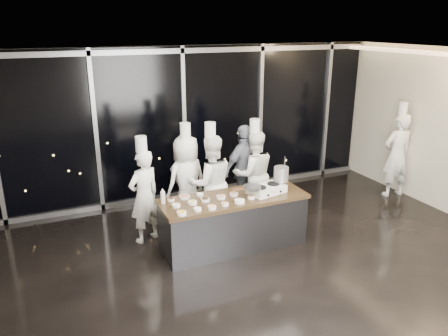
{
  "coord_description": "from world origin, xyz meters",
  "views": [
    {
      "loc": [
        -2.8,
        -5.15,
        3.64
      ],
      "look_at": [
        -0.04,
        1.2,
        1.32
      ],
      "focal_mm": 35.0,
      "sensor_mm": 36.0,
      "label": 1
    }
  ],
  "objects_px": {
    "chef_left": "(187,180)",
    "chef_side": "(397,154)",
    "demo_counter": "(233,222)",
    "chef_far_left": "(144,195)",
    "stove": "(267,189)",
    "chef_right": "(254,174)",
    "frying_pan": "(252,188)",
    "guest": "(245,169)",
    "stock_pot": "(281,174)",
    "chef_center": "(211,182)"
  },
  "relations": [
    {
      "from": "chef_left",
      "to": "chef_side",
      "type": "height_order",
      "value": "chef_side"
    },
    {
      "from": "demo_counter",
      "to": "stove",
      "type": "relative_size",
      "value": 3.62
    },
    {
      "from": "stove",
      "to": "chef_side",
      "type": "bearing_deg",
      "value": -1.39
    },
    {
      "from": "stock_pot",
      "to": "chef_center",
      "type": "relative_size",
      "value": 0.13
    },
    {
      "from": "chef_far_left",
      "to": "chef_right",
      "type": "height_order",
      "value": "chef_right"
    },
    {
      "from": "demo_counter",
      "to": "chef_side",
      "type": "height_order",
      "value": "chef_side"
    },
    {
      "from": "chef_far_left",
      "to": "chef_side",
      "type": "xyz_separation_m",
      "value": [
        5.5,
        -0.09,
        0.09
      ]
    },
    {
      "from": "frying_pan",
      "to": "chef_right",
      "type": "relative_size",
      "value": 0.28
    },
    {
      "from": "demo_counter",
      "to": "frying_pan",
      "type": "height_order",
      "value": "frying_pan"
    },
    {
      "from": "frying_pan",
      "to": "guest",
      "type": "bearing_deg",
      "value": 54.39
    },
    {
      "from": "stock_pot",
      "to": "chef_center",
      "type": "bearing_deg",
      "value": 141.88
    },
    {
      "from": "demo_counter",
      "to": "chef_left",
      "type": "bearing_deg",
      "value": 110.55
    },
    {
      "from": "frying_pan",
      "to": "chef_left",
      "type": "height_order",
      "value": "chef_left"
    },
    {
      "from": "chef_far_left",
      "to": "chef_side",
      "type": "bearing_deg",
      "value": 155.22
    },
    {
      "from": "chef_left",
      "to": "chef_side",
      "type": "xyz_separation_m",
      "value": [
        4.63,
        -0.43,
        0.06
      ]
    },
    {
      "from": "chef_left",
      "to": "chef_side",
      "type": "distance_m",
      "value": 4.65
    },
    {
      "from": "stove",
      "to": "chef_center",
      "type": "xyz_separation_m",
      "value": [
        -0.68,
        0.85,
        -0.07
      ]
    },
    {
      "from": "chef_side",
      "to": "chef_right",
      "type": "bearing_deg",
      "value": -0.78
    },
    {
      "from": "chef_far_left",
      "to": "chef_side",
      "type": "relative_size",
      "value": 0.91
    },
    {
      "from": "frying_pan",
      "to": "stove",
      "type": "bearing_deg",
      "value": -1.54
    },
    {
      "from": "chef_left",
      "to": "stock_pot",
      "type": "bearing_deg",
      "value": 121.62
    },
    {
      "from": "frying_pan",
      "to": "guest",
      "type": "relative_size",
      "value": 0.31
    },
    {
      "from": "frying_pan",
      "to": "demo_counter",
      "type": "bearing_deg",
      "value": 144.42
    },
    {
      "from": "guest",
      "to": "chef_right",
      "type": "height_order",
      "value": "chef_right"
    },
    {
      "from": "stock_pot",
      "to": "chef_center",
      "type": "distance_m",
      "value": 1.29
    },
    {
      "from": "chef_far_left",
      "to": "chef_right",
      "type": "distance_m",
      "value": 2.21
    },
    {
      "from": "frying_pan",
      "to": "chef_far_left",
      "type": "bearing_deg",
      "value": 136.6
    },
    {
      "from": "stove",
      "to": "chef_far_left",
      "type": "distance_m",
      "value": 2.08
    },
    {
      "from": "stock_pot",
      "to": "chef_right",
      "type": "distance_m",
      "value": 1.03
    },
    {
      "from": "demo_counter",
      "to": "guest",
      "type": "distance_m",
      "value": 1.6
    },
    {
      "from": "demo_counter",
      "to": "chef_left",
      "type": "xyz_separation_m",
      "value": [
        -0.43,
        1.14,
        0.42
      ]
    },
    {
      "from": "frying_pan",
      "to": "chef_right",
      "type": "height_order",
      "value": "chef_right"
    },
    {
      "from": "stove",
      "to": "chef_left",
      "type": "height_order",
      "value": "chef_left"
    },
    {
      "from": "stock_pot",
      "to": "chef_side",
      "type": "bearing_deg",
      "value": 11.69
    },
    {
      "from": "stove",
      "to": "stock_pot",
      "type": "bearing_deg",
      "value": 0.33
    },
    {
      "from": "chef_center",
      "to": "demo_counter",
      "type": "bearing_deg",
      "value": 101.08
    },
    {
      "from": "chef_center",
      "to": "stove",
      "type": "bearing_deg",
      "value": 133.73
    },
    {
      "from": "stock_pot",
      "to": "guest",
      "type": "relative_size",
      "value": 0.14
    },
    {
      "from": "guest",
      "to": "chef_right",
      "type": "bearing_deg",
      "value": 84.74
    },
    {
      "from": "demo_counter",
      "to": "chef_left",
      "type": "distance_m",
      "value": 1.28
    },
    {
      "from": "guest",
      "to": "demo_counter",
      "type": "bearing_deg",
      "value": 41.64
    },
    {
      "from": "demo_counter",
      "to": "guest",
      "type": "xyz_separation_m",
      "value": [
        0.85,
        1.29,
        0.43
      ]
    },
    {
      "from": "chef_far_left",
      "to": "guest",
      "type": "distance_m",
      "value": 2.21
    },
    {
      "from": "chef_center",
      "to": "chef_right",
      "type": "xyz_separation_m",
      "value": [
        0.98,
        0.21,
        -0.03
      ]
    },
    {
      "from": "stove",
      "to": "guest",
      "type": "relative_size",
      "value": 0.38
    },
    {
      "from": "frying_pan",
      "to": "chef_side",
      "type": "distance_m",
      "value": 4.01
    },
    {
      "from": "stock_pot",
      "to": "guest",
      "type": "xyz_separation_m",
      "value": [
        -0.06,
        1.26,
        -0.28
      ]
    },
    {
      "from": "demo_counter",
      "to": "stove",
      "type": "xyz_separation_m",
      "value": [
        0.6,
        -0.05,
        0.51
      ]
    },
    {
      "from": "chef_left",
      "to": "chef_center",
      "type": "xyz_separation_m",
      "value": [
        0.35,
        -0.33,
        0.02
      ]
    },
    {
      "from": "guest",
      "to": "chef_right",
      "type": "distance_m",
      "value": 0.28
    }
  ]
}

